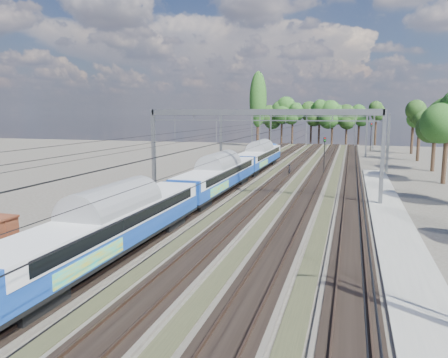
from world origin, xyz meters
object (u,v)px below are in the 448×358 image
(signal_near, at_px, (324,151))
(signal_far, at_px, (371,133))
(worker, at_px, (290,170))
(emu_train, at_px, (218,172))

(signal_near, xyz_separation_m, signal_far, (7.80, 42.51, 0.67))
(signal_near, height_order, signal_far, signal_far)
(signal_near, bearing_deg, worker, -147.90)
(emu_train, distance_m, worker, 18.23)
(worker, bearing_deg, signal_near, -83.03)
(emu_train, distance_m, signal_far, 64.41)
(worker, xyz_separation_m, signal_near, (4.54, 2.08, 2.55))
(emu_train, bearing_deg, worker, 73.69)
(signal_far, bearing_deg, signal_near, -123.35)
(signal_near, bearing_deg, signal_far, 87.09)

